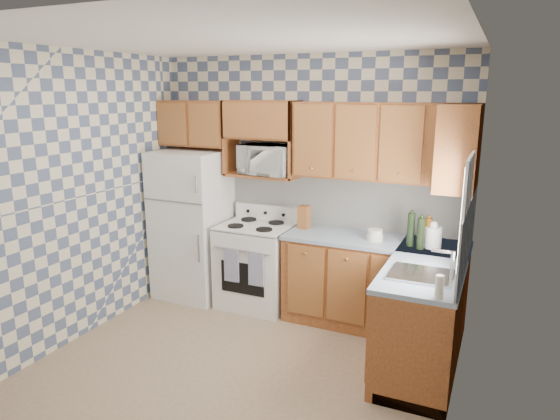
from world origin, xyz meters
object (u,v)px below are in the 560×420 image
object	(u,v)px
refrigerator	(192,224)
stove_body	(257,266)
electric_kettle	(433,237)
microwave	(268,160)

from	to	relation	value
refrigerator	stove_body	world-z (taller)	refrigerator
stove_body	electric_kettle	world-z (taller)	electric_kettle
stove_body	microwave	size ratio (longest dim) A/B	1.56
refrigerator	microwave	world-z (taller)	microwave
microwave	electric_kettle	size ratio (longest dim) A/B	2.95
refrigerator	stove_body	distance (m)	0.89
electric_kettle	refrigerator	bearing A→B (deg)	179.52
microwave	electric_kettle	bearing A→B (deg)	-3.46
refrigerator	electric_kettle	xyz separation A→B (m)	(2.65, -0.02, 0.18)
electric_kettle	microwave	bearing A→B (deg)	173.07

